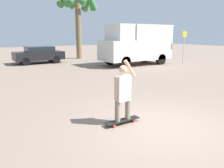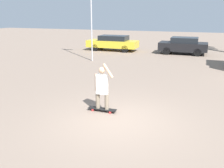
# 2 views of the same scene
# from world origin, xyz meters

# --- Properties ---
(ground_plane) EXTENTS (80.00, 80.00, 0.00)m
(ground_plane) POSITION_xyz_m (0.00, 0.00, 0.00)
(ground_plane) COLOR gray
(skateboard) EXTENTS (1.00, 0.23, 0.10)m
(skateboard) POSITION_xyz_m (-0.76, 0.55, 0.08)
(skateboard) COLOR black
(skateboard) RESTS_ON ground_plane
(person_skateboarder) EXTENTS (0.66, 0.22, 1.59)m
(person_skateboarder) POSITION_xyz_m (-0.76, 0.55, 0.91)
(person_skateboarder) COLOR gray
(person_skateboarder) RESTS_ON skateboard
(parked_car_black) EXTENTS (3.81, 1.88, 1.36)m
(parked_car_black) POSITION_xyz_m (0.75, 14.37, 0.72)
(parked_car_black) COLOR black
(parked_car_black) RESTS_ON ground_plane
(parked_car_yellow) EXTENTS (4.47, 1.70, 1.34)m
(parked_car_yellow) POSITION_xyz_m (-5.32, 14.19, 0.72)
(parked_car_yellow) COLOR black
(parked_car_yellow) RESTS_ON ground_plane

